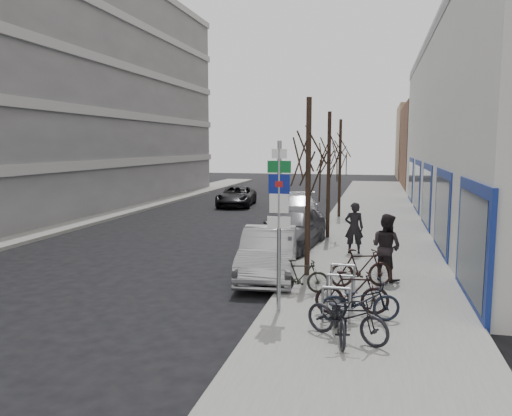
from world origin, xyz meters
The scene contains 25 objects.
ground centered at (0.00, 0.00, 0.00)m, with size 120.00×120.00×0.00m, color black.
sidewalk_east centered at (4.50, 10.00, 0.07)m, with size 5.00×70.00×0.15m, color slate.
sidewalk_west centered at (-11.00, 10.00, 0.07)m, with size 3.00×70.00×0.15m, color slate.
brick_building_far centered at (13.00, 40.00, 4.00)m, with size 12.00×14.00×8.00m, color brown.
tan_building_far centered at (13.50, 55.00, 4.50)m, with size 13.00×12.00×9.00m, color #937A5B.
highway_sign_pole centered at (2.40, -0.01, 2.46)m, with size 0.55×0.10×4.20m.
bike_rack centered at (3.80, 0.60, 0.66)m, with size 0.66×2.26×0.83m.
tree_near centered at (2.60, 3.50, 4.10)m, with size 1.80×1.80×5.50m.
tree_mid centered at (2.60, 10.00, 4.10)m, with size 1.80×1.80×5.50m.
tree_far centered at (2.60, 16.50, 4.10)m, with size 1.80×1.80×5.50m.
meter_front centered at (2.15, 3.00, 0.92)m, with size 0.10×0.08×1.27m.
meter_mid centered at (2.15, 8.50, 0.92)m, with size 0.10×0.08×1.27m.
meter_back centered at (2.15, 14.00, 0.92)m, with size 0.10×0.08×1.27m.
bike_near_left centered at (3.94, -1.39, 0.71)m, with size 0.56×1.84×1.13m, color black.
bike_near_right centered at (4.12, 0.16, 0.68)m, with size 0.52×1.75×1.06m, color black.
bike_mid_curb centered at (4.31, -0.27, 0.70)m, with size 0.55×1.81×1.10m, color black.
bike_mid_inner centered at (2.69, 1.57, 0.62)m, with size 0.46×1.54×0.93m, color black.
bike_far_curb centered at (4.09, -1.41, 0.72)m, with size 0.57×1.88×1.15m, color black.
bike_far_inner centered at (4.25, 2.55, 0.70)m, with size 0.54×1.82×1.11m, color black.
parked_car_front centered at (1.40, 3.49, 0.77)m, with size 1.62×4.65×1.53m, color #A0A0A5.
parked_car_mid centered at (1.40, 7.92, 0.85)m, with size 2.01×4.98×1.70m, color #444448.
parked_car_back centered at (0.60, 14.71, 0.76)m, with size 2.12×5.21×1.51m, color #9A999E.
lane_car centered at (-4.59, 20.92, 0.67)m, with size 2.24×4.85×1.35m, color black.
pedestrian_near centered at (3.85, 6.98, 1.09)m, with size 0.69×0.45×1.88m, color black.
pedestrian_far centered at (4.92, 3.48, 1.15)m, with size 0.73×0.50×1.99m, color black.
Camera 1 is at (4.60, -11.36, 4.09)m, focal length 35.00 mm.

